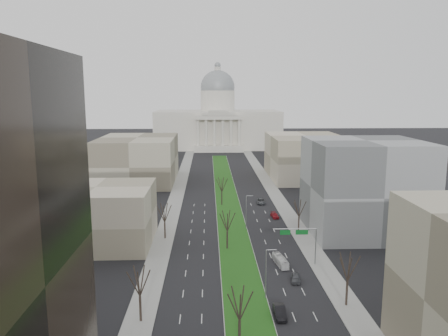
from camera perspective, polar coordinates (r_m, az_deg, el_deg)
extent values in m
plane|color=black|center=(141.60, 0.53, -4.87)|extent=(600.00, 600.00, 0.00)
cube|color=#999993|center=(140.61, 0.55, -4.95)|extent=(8.00, 222.00, 0.15)
cube|color=#154612|center=(140.59, 0.55, -4.91)|extent=(7.70, 221.70, 0.06)
cube|color=gray|center=(117.98, -7.52, -7.97)|extent=(5.00, 330.00, 0.15)
cube|color=gray|center=(119.82, 9.55, -7.75)|extent=(5.00, 330.00, 0.15)
cube|color=beige|center=(287.85, -0.83, 5.10)|extent=(80.00, 40.00, 24.00)
cube|color=beige|center=(266.04, -0.71, 2.54)|extent=(30.00, 6.00, 4.00)
cube|color=beige|center=(264.28, -0.72, 6.63)|extent=(28.00, 5.00, 2.50)
cube|color=beige|center=(264.17, -0.72, 7.06)|extent=(20.00, 5.00, 1.80)
cube|color=beige|center=(264.09, -0.72, 7.41)|extent=(12.00, 5.00, 1.60)
cylinder|color=beige|center=(286.90, -0.84, 8.68)|extent=(22.00, 22.00, 14.00)
sphere|color=gray|center=(286.85, -0.84, 10.48)|extent=(22.00, 22.00, 22.00)
cylinder|color=beige|center=(287.17, -0.85, 12.68)|extent=(4.00, 4.00, 4.00)
sphere|color=gray|center=(287.33, -0.85, 13.27)|extent=(4.00, 4.00, 4.00)
cylinder|color=beige|center=(264.94, -3.43, 4.66)|extent=(2.00, 2.00, 16.00)
cylinder|color=beige|center=(264.87, -2.34, 4.67)|extent=(2.00, 2.00, 16.00)
cylinder|color=beige|center=(264.90, -1.26, 4.68)|extent=(2.00, 2.00, 16.00)
cylinder|color=beige|center=(265.01, -0.17, 4.68)|extent=(2.00, 2.00, 16.00)
cylinder|color=beige|center=(265.23, 0.91, 4.69)|extent=(2.00, 2.00, 16.00)
cylinder|color=beige|center=(265.53, 1.99, 4.69)|extent=(2.00, 2.00, 16.00)
cube|color=tan|center=(109.18, -16.26, -5.97)|extent=(26.00, 22.00, 14.00)
cube|color=slate|center=(118.46, 17.85, -2.33)|extent=(28.00, 26.00, 24.00)
cube|color=gray|center=(181.13, -11.18, 1.11)|extent=(30.00, 40.00, 18.00)
cube|color=tan|center=(188.36, 10.60, 1.46)|extent=(30.00, 40.00, 18.00)
cylinder|color=black|center=(73.95, -10.86, -17.63)|extent=(0.40, 0.40, 4.32)
cylinder|color=black|center=(110.69, -7.72, -8.08)|extent=(0.40, 0.40, 4.22)
cylinder|color=black|center=(80.19, 15.73, -15.51)|extent=(0.40, 0.40, 4.42)
cylinder|color=black|center=(116.38, 9.73, -7.28)|extent=(0.40, 0.40, 4.03)
cylinder|color=black|center=(66.29, 2.04, -20.92)|extent=(0.40, 0.40, 4.32)
cylinder|color=black|center=(102.64, 0.42, -9.42)|extent=(0.40, 0.40, 4.32)
cylinder|color=black|center=(140.99, -0.29, -4.03)|extent=(0.40, 0.40, 4.32)
cylinder|color=gray|center=(79.06, 5.49, -13.72)|extent=(0.20, 0.20, 9.00)
cylinder|color=gray|center=(77.45, 6.22, -10.58)|extent=(1.80, 0.12, 0.12)
cylinder|color=gray|center=(116.58, 2.92, -5.85)|extent=(0.20, 0.20, 9.00)
cylinder|color=gray|center=(115.50, 3.38, -3.64)|extent=(1.80, 0.12, 0.12)
cylinder|color=gray|center=(95.21, 11.88, -10.03)|extent=(0.24, 0.24, 8.00)
cylinder|color=gray|center=(92.96, 9.25, -7.84)|extent=(9.00, 0.18, 0.18)
cube|color=#0C591E|center=(93.58, 10.14, -8.26)|extent=(2.60, 0.08, 1.00)
cube|color=#0C591E|center=(92.92, 8.00, -8.33)|extent=(2.20, 0.08, 1.00)
imported|color=#424449|center=(87.98, 9.35, -13.96)|extent=(2.34, 4.48, 1.46)
imported|color=black|center=(75.34, 7.29, -18.11)|extent=(1.86, 5.12, 1.68)
imported|color=maroon|center=(128.63, 6.64, -6.16)|extent=(2.26, 4.73, 1.33)
imported|color=#46484D|center=(143.90, 4.85, -4.35)|extent=(3.04, 5.77, 1.55)
imported|color=white|center=(94.92, 7.38, -11.92)|extent=(2.66, 7.15, 1.95)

